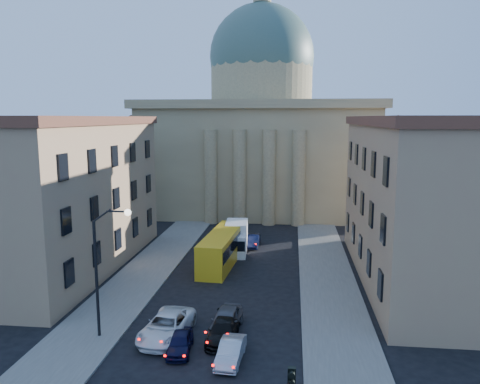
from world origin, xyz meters
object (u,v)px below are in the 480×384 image
object	(u,v)px
city_bus	(222,247)
car_right_near	(231,351)
street_lamp	(104,262)
box_truck	(236,238)
car_left_near	(180,342)

from	to	relation	value
city_bus	car_right_near	bearing A→B (deg)	-75.73
city_bus	street_lamp	bearing A→B (deg)	-103.24
street_lamp	box_truck	distance (m)	22.27
street_lamp	car_right_near	size ratio (longest dim) A/B	2.30
car_right_near	box_truck	xyz separation A→B (m)	(-2.48, 23.15, 0.89)
street_lamp	box_truck	bearing A→B (deg)	73.69
car_left_near	box_truck	bearing A→B (deg)	82.62
street_lamp	car_left_near	bearing A→B (deg)	-13.54
car_right_near	city_bus	distance (m)	19.24
car_left_near	city_bus	world-z (taller)	city_bus
car_right_near	box_truck	world-z (taller)	box_truck
box_truck	car_left_near	bearing A→B (deg)	-95.77
street_lamp	box_truck	world-z (taller)	street_lamp
car_left_near	box_truck	size ratio (longest dim) A/B	0.60
street_lamp	city_bus	world-z (taller)	street_lamp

